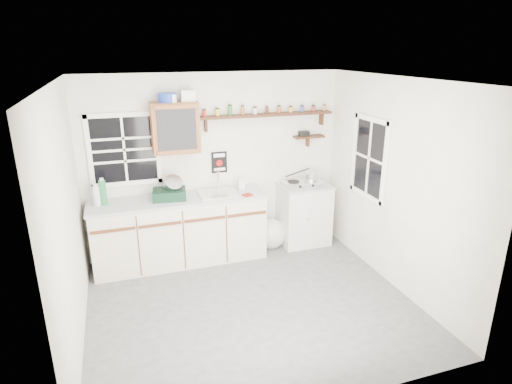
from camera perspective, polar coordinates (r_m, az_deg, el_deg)
room at (r=4.53m, az=-0.75°, el=-1.29°), size 3.64×3.24×2.54m
main_cabinet at (r=5.89m, az=-10.06°, el=-4.98°), size 2.31×0.63×0.92m
right_cabinet at (r=6.40m, az=6.36°, el=-2.89°), size 0.73×0.57×0.91m
sink at (r=5.82m, az=-5.10°, el=-0.11°), size 0.52×0.44×0.29m
upper_cabinet at (r=5.64m, az=-10.72°, el=8.43°), size 0.60×0.32×0.65m
upper_cabinet_clutter at (r=5.59m, az=-10.80°, el=12.33°), size 0.47×0.24×0.14m
spice_shelf at (r=5.98m, az=1.34°, el=10.32°), size 1.91×0.18×0.35m
secondary_shelf at (r=6.30m, az=6.86°, el=7.39°), size 0.45×0.16×0.24m
warning_sign at (r=6.00m, az=-4.92°, el=3.98°), size 0.22×0.02×0.30m
window_back at (r=5.78m, az=-17.16°, el=5.40°), size 0.93×0.03×0.98m
window_right at (r=5.70m, az=14.88°, el=4.39°), size 0.03×0.78×1.08m
water_bottles at (r=5.68m, az=-20.09°, el=-0.22°), size 0.17×0.09×0.35m
dish_rack at (r=5.68m, az=-11.34°, el=0.11°), size 0.46×0.37×0.32m
soap_bottle at (r=5.95m, az=-2.00°, el=1.26°), size 0.09×0.09×0.19m
rag at (r=5.72m, az=-1.16°, el=-0.40°), size 0.15×0.14×0.02m
hotplate at (r=6.20m, az=6.19°, el=1.21°), size 0.56×0.31×0.08m
saucepan at (r=6.23m, az=7.32°, el=2.13°), size 0.42×0.30×0.19m
trash_bag at (r=6.31m, az=2.07°, el=-5.54°), size 0.43×0.39×0.49m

